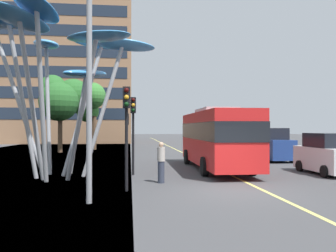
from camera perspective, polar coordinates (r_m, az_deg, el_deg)
name	(u,v)px	position (r m, az deg, el deg)	size (l,w,h in m)	color
ground	(216,193)	(13.21, 8.00, -10.98)	(120.00, 240.00, 0.10)	#424244
red_bus	(216,136)	(19.99, 7.97, -1.67)	(2.83, 9.83, 3.52)	red
leaf_sculpture	(58,49)	(17.87, -17.80, 12.12)	(10.20, 9.71, 7.86)	#9EA0A5
traffic_light_kerb_near	(126,116)	(12.98, -6.92, 1.65)	(0.28, 0.42, 3.94)	black
traffic_light_kerb_far	(133,119)	(17.44, -5.82, 1.17)	(0.28, 0.42, 3.94)	black
traffic_light_island_mid	(127,127)	(24.28, -6.86, -0.13)	(0.28, 0.42, 3.40)	black
car_parked_mid	(329,155)	(19.68, 25.15, -4.37)	(2.09, 3.96, 2.12)	silver
car_parked_far	(271,145)	(26.32, 16.83, -3.11)	(1.95, 4.52, 2.38)	navy
street_lamp	(102,49)	(11.41, -11.00, 12.46)	(1.74, 0.44, 7.71)	gray
tree_pavement_near	(62,96)	(35.28, -17.17, 4.72)	(5.19, 5.73, 7.75)	brown
tree_pavement_far	(89,103)	(39.34, -12.98, 3.73)	(3.65, 3.92, 7.40)	brown
pedestrian	(161,162)	(14.97, -1.16, -6.06)	(0.34, 0.34, 1.78)	#2D3342
backdrop_building	(69,67)	(59.09, -16.11, 9.48)	(20.16, 10.36, 24.88)	#936B4C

